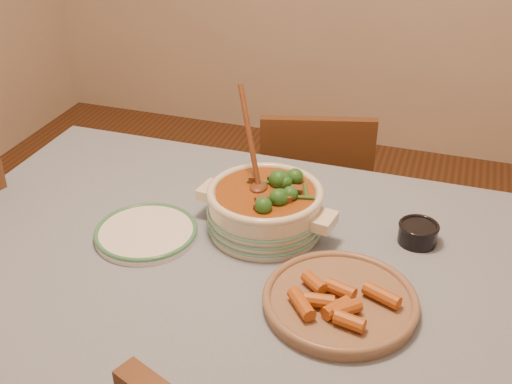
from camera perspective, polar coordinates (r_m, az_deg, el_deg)
dining_table at (r=1.49m, az=1.05°, el=-10.03°), size 1.68×1.08×0.76m
stew_casserole at (r=1.54m, az=0.81°, el=-1.16°), size 0.36×0.31×0.33m
white_plate at (r=1.57m, az=-9.74°, el=-3.55°), size 0.32×0.32×0.02m
condiment_bowl at (r=1.57m, az=14.22°, el=-3.47°), size 0.12×0.12×0.05m
fried_plate at (r=1.35m, az=7.50°, el=-9.38°), size 0.34×0.34×0.05m
chair_far at (r=2.30m, az=5.12°, el=-0.36°), size 0.46×0.46×0.80m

